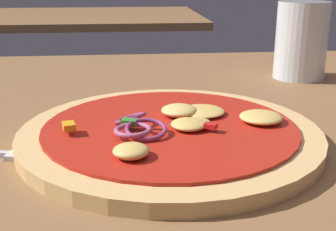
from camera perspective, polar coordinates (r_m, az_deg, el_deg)
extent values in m
cube|color=brown|center=(0.46, -3.06, -4.03)|extent=(1.12, 0.92, 0.03)
cylinder|color=tan|center=(0.44, 0.25, -2.45)|extent=(0.30, 0.30, 0.01)
cylinder|color=red|center=(0.44, 0.25, -1.43)|extent=(0.25, 0.25, 0.00)
ellipsoid|color=#E5BC60|center=(0.47, 4.45, 0.58)|extent=(0.05, 0.05, 0.01)
ellipsoid|color=#EFCC72|center=(0.46, 1.44, 0.67)|extent=(0.04, 0.04, 0.01)
ellipsoid|color=#E5BC60|center=(0.43, 2.69, -1.13)|extent=(0.03, 0.03, 0.01)
ellipsoid|color=#E5BC60|center=(0.36, -4.79, -4.57)|extent=(0.03, 0.03, 0.01)
ellipsoid|color=#E5BC60|center=(0.45, 11.92, -0.20)|extent=(0.04, 0.04, 0.01)
ellipsoid|color=#E5BC60|center=(0.43, 3.65, -0.92)|extent=(0.03, 0.03, 0.01)
torus|color=#93386B|center=(0.44, -4.85, -0.30)|extent=(0.05, 0.05, 0.01)
torus|color=#93386B|center=(0.41, -3.48, -1.79)|extent=(0.04, 0.04, 0.01)
torus|color=#B25984|center=(0.41, -4.54, -1.89)|extent=(0.05, 0.05, 0.01)
cube|color=red|center=(0.42, 5.53, -1.33)|extent=(0.01, 0.01, 0.00)
cube|color=#2D8C28|center=(0.42, -4.99, -0.87)|extent=(0.02, 0.01, 0.01)
cube|color=orange|center=(0.42, -12.67, -1.34)|extent=(0.01, 0.02, 0.01)
cube|color=silver|center=(0.42, -18.82, -4.89)|extent=(0.02, 0.02, 0.00)
cube|color=silver|center=(0.41, -15.94, -5.70)|extent=(0.04, 0.01, 0.00)
cube|color=silver|center=(0.41, -15.61, -5.39)|extent=(0.04, 0.01, 0.00)
cube|color=silver|center=(0.41, -15.29, -5.09)|extent=(0.04, 0.01, 0.00)
cube|color=silver|center=(0.42, -14.97, -4.79)|extent=(0.04, 0.01, 0.00)
cylinder|color=silver|center=(0.72, 16.82, 9.26)|extent=(0.08, 0.08, 0.12)
cylinder|color=#9E510F|center=(0.72, 16.72, 8.20)|extent=(0.07, 0.07, 0.09)
cube|color=brown|center=(1.76, -10.72, 12.31)|extent=(0.87, 0.65, 0.03)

